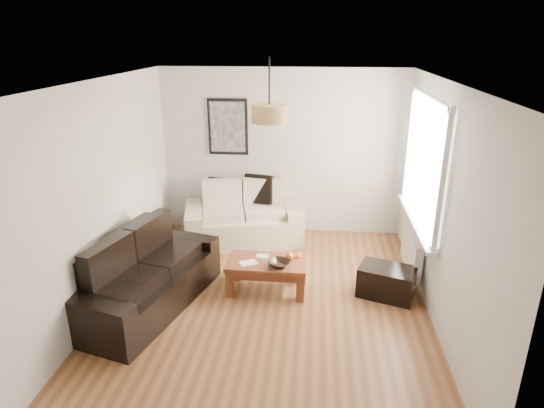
# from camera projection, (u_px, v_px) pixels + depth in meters

# --- Properties ---
(floor) EXTENTS (4.50, 4.50, 0.00)m
(floor) POSITION_uv_depth(u_px,v_px,m) (267.00, 302.00, 5.57)
(floor) COLOR brown
(floor) RESTS_ON ground
(ceiling) EXTENTS (3.80, 4.50, 0.00)m
(ceiling) POSITION_uv_depth(u_px,v_px,m) (266.00, 82.00, 4.67)
(ceiling) COLOR white
(ceiling) RESTS_ON floor
(wall_back) EXTENTS (3.80, 0.04, 2.60)m
(wall_back) POSITION_uv_depth(u_px,v_px,m) (282.00, 153.00, 7.22)
(wall_back) COLOR silver
(wall_back) RESTS_ON floor
(wall_front) EXTENTS (3.80, 0.04, 2.60)m
(wall_front) POSITION_uv_depth(u_px,v_px,m) (229.00, 318.00, 3.02)
(wall_front) COLOR silver
(wall_front) RESTS_ON floor
(wall_left) EXTENTS (0.04, 4.50, 2.60)m
(wall_left) POSITION_uv_depth(u_px,v_px,m) (103.00, 196.00, 5.29)
(wall_left) COLOR silver
(wall_left) RESTS_ON floor
(wall_right) EXTENTS (0.04, 4.50, 2.60)m
(wall_right) POSITION_uv_depth(u_px,v_px,m) (442.00, 208.00, 4.94)
(wall_right) COLOR silver
(wall_right) RESTS_ON floor
(window_bay) EXTENTS (0.14, 1.90, 1.60)m
(window_bay) POSITION_uv_depth(u_px,v_px,m) (425.00, 161.00, 5.59)
(window_bay) COLOR white
(window_bay) RESTS_ON wall_right
(radiator) EXTENTS (0.10, 0.90, 0.52)m
(radiator) POSITION_uv_depth(u_px,v_px,m) (411.00, 251.00, 6.02)
(radiator) COLOR white
(radiator) RESTS_ON wall_right
(poster) EXTENTS (0.62, 0.04, 0.87)m
(poster) POSITION_uv_depth(u_px,v_px,m) (228.00, 127.00, 7.13)
(poster) COLOR black
(poster) RESTS_ON wall_back
(pendant_shade) EXTENTS (0.40, 0.40, 0.20)m
(pendant_shade) POSITION_uv_depth(u_px,v_px,m) (269.00, 113.00, 5.07)
(pendant_shade) COLOR tan
(pendant_shade) RESTS_ON ceiling
(loveseat_cream) EXTENTS (1.95, 1.35, 0.88)m
(loveseat_cream) POSITION_uv_depth(u_px,v_px,m) (243.00, 213.00, 7.13)
(loveseat_cream) COLOR #C2B29C
(loveseat_cream) RESTS_ON floor
(sofa_leather) EXTENTS (1.45, 2.16, 0.85)m
(sofa_leather) POSITION_uv_depth(u_px,v_px,m) (144.00, 273.00, 5.38)
(sofa_leather) COLOR black
(sofa_leather) RESTS_ON floor
(coffee_table) EXTENTS (1.00, 0.56, 0.41)m
(coffee_table) POSITION_uv_depth(u_px,v_px,m) (267.00, 275.00, 5.78)
(coffee_table) COLOR brown
(coffee_table) RESTS_ON floor
(ottoman) EXTENTS (0.77, 0.62, 0.38)m
(ottoman) POSITION_uv_depth(u_px,v_px,m) (387.00, 282.00, 5.66)
(ottoman) COLOR black
(ottoman) RESTS_ON floor
(cushion_left) EXTENTS (0.40, 0.17, 0.39)m
(cushion_left) POSITION_uv_depth(u_px,v_px,m) (220.00, 190.00, 7.26)
(cushion_left) COLOR black
(cushion_left) RESTS_ON loveseat_cream
(cushion_right) EXTENTS (0.47, 0.23, 0.45)m
(cushion_right) POSITION_uv_depth(u_px,v_px,m) (259.00, 189.00, 7.19)
(cushion_right) COLOR black
(cushion_right) RESTS_ON loveseat_cream
(fruit_bowl) EXTENTS (0.34, 0.34, 0.06)m
(fruit_bowl) POSITION_uv_depth(u_px,v_px,m) (280.00, 264.00, 5.57)
(fruit_bowl) COLOR black
(fruit_bowl) RESTS_ON coffee_table
(orange_a) EXTENTS (0.09, 0.09, 0.07)m
(orange_a) POSITION_uv_depth(u_px,v_px,m) (290.00, 256.00, 5.74)
(orange_a) COLOR orange
(orange_a) RESTS_ON fruit_bowl
(orange_b) EXTENTS (0.08, 0.08, 0.07)m
(orange_b) POSITION_uv_depth(u_px,v_px,m) (298.00, 256.00, 5.76)
(orange_b) COLOR orange
(orange_b) RESTS_ON fruit_bowl
(orange_c) EXTENTS (0.12, 0.12, 0.09)m
(orange_c) POSITION_uv_depth(u_px,v_px,m) (289.00, 256.00, 5.75)
(orange_c) COLOR #E15813
(orange_c) RESTS_ON fruit_bowl
(papers) EXTENTS (0.25, 0.22, 0.01)m
(papers) POSITION_uv_depth(u_px,v_px,m) (248.00, 263.00, 5.66)
(papers) COLOR silver
(papers) RESTS_ON coffee_table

